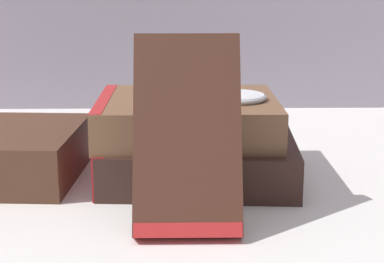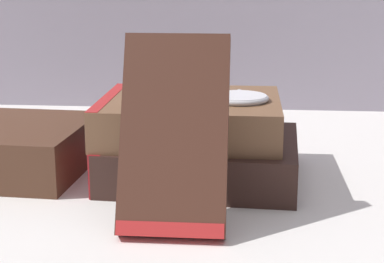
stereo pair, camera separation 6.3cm
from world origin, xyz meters
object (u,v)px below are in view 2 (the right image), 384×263
book_leaning_front (174,140)px  pocket_watch (239,98)px  book_flat_top (185,117)px  reading_glasses (177,142)px  book_flat_bottom (196,158)px

book_leaning_front → pocket_watch: bearing=68.1°
book_flat_top → reading_glasses: size_ratio=1.80×
book_flat_top → book_leaning_front: 0.14m
book_flat_bottom → book_flat_top: 0.04m
book_leaning_front → reading_glasses: (-0.03, 0.26, -0.07)m
reading_glasses → book_flat_top: bearing=-92.3°
book_flat_bottom → reading_glasses: size_ratio=1.98×
book_leaning_front → reading_glasses: 0.28m
book_leaning_front → pocket_watch: book_leaning_front is taller
book_flat_top → book_leaning_front: bearing=-88.2°
book_flat_top → book_leaning_front: (0.00, -0.14, 0.01)m
book_flat_bottom → reading_glasses: 0.14m
book_leaning_front → reading_glasses: bearing=95.8°
book_leaning_front → book_flat_bottom: bearing=86.8°
book_flat_top → pocket_watch: (0.06, -0.01, 0.02)m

